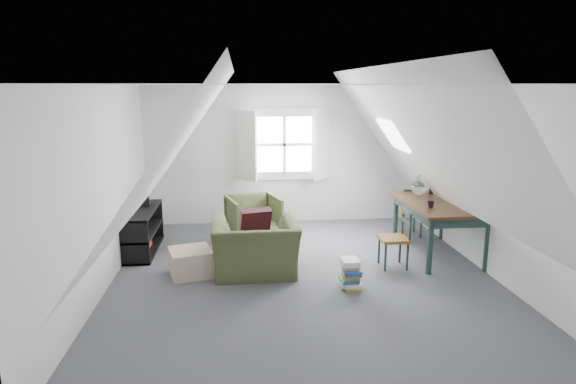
{
  "coord_description": "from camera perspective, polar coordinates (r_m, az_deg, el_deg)",
  "views": [
    {
      "loc": [
        -0.81,
        -5.92,
        2.48
      ],
      "look_at": [
        -0.15,
        0.6,
        1.04
      ],
      "focal_mm": 30.0,
      "sensor_mm": 36.0,
      "label": 1
    }
  ],
  "objects": [
    {
      "name": "armchair_near",
      "position": [
        6.64,
        -3.83,
        -9.54
      ],
      "size": [
        1.14,
        1.0,
        0.74
      ],
      "primitive_type": "imported",
      "rotation": [
        0.0,
        0.0,
        3.15
      ],
      "color": "#414A26",
      "rests_on": "floor"
    },
    {
      "name": "slope_left",
      "position": [
        6.01,
        -12.88,
        5.36
      ],
      "size": [
        3.19,
        5.5,
        4.48
      ],
      "primitive_type": "plane",
      "rotation": [
        0.0,
        2.19,
        0.0
      ],
      "color": "white",
      "rests_on": "wall_left"
    },
    {
      "name": "electronics_box",
      "position": [
        7.83,
        -16.77,
        -0.91
      ],
      "size": [
        0.21,
        0.27,
        0.19
      ],
      "primitive_type": "cube",
      "rotation": [
        0.0,
        0.0,
        0.17
      ],
      "color": "black",
      "rests_on": "media_shelf"
    },
    {
      "name": "cup",
      "position": [
        7.05,
        16.54,
        -1.78
      ],
      "size": [
        0.1,
        0.1,
        0.09
      ],
      "primitive_type": "imported",
      "rotation": [
        0.0,
        0.0,
        -0.07
      ],
      "color": "black",
      "rests_on": "dining_table"
    },
    {
      "name": "skylight",
      "position": [
        7.64,
        12.32,
        6.61
      ],
      "size": [
        0.35,
        0.75,
        0.47
      ],
      "primitive_type": "cube",
      "rotation": [
        0.0,
        0.95,
        0.0
      ],
      "color": "white",
      "rests_on": "slope_right"
    },
    {
      "name": "slope_right",
      "position": [
        6.42,
        15.91,
        5.63
      ],
      "size": [
        3.19,
        5.5,
        4.48
      ],
      "primitive_type": "plane",
      "rotation": [
        0.0,
        -2.19,
        0.0
      ],
      "color": "white",
      "rests_on": "wall_right"
    },
    {
      "name": "magazine_stack",
      "position": [
        6.15,
        7.44,
        -9.59
      ],
      "size": [
        0.28,
        0.33,
        0.37
      ],
      "rotation": [
        0.0,
        0.0,
        0.38
      ],
      "color": "#B29933",
      "rests_on": "floor"
    },
    {
      "name": "ottoman",
      "position": [
        6.64,
        -11.44,
        -8.15
      ],
      "size": [
        0.65,
        0.65,
        0.35
      ],
      "primitive_type": "cube",
      "rotation": [
        0.0,
        0.0,
        0.27
      ],
      "color": "#BEA48E",
      "rests_on": "floor"
    },
    {
      "name": "dining_chair_far",
      "position": [
        8.32,
        14.25,
        -2.18
      ],
      "size": [
        0.4,
        0.4,
        0.84
      ],
      "rotation": [
        0.0,
        0.0,
        2.99
      ],
      "color": "brown",
      "rests_on": "floor"
    },
    {
      "name": "dining_table",
      "position": [
        7.44,
        17.41,
        -1.95
      ],
      "size": [
        0.98,
        1.63,
        0.81
      ],
      "rotation": [
        0.0,
        0.0,
        0.01
      ],
      "color": "#362011",
      "rests_on": "floor"
    },
    {
      "name": "armchair_far",
      "position": [
        8.04,
        -4.08,
        -5.59
      ],
      "size": [
        0.98,
        0.99,
        0.74
      ],
      "primitive_type": "imported",
      "rotation": [
        0.0,
        0.0,
        0.27
      ],
      "color": "#414A26",
      "rests_on": "floor"
    },
    {
      "name": "wall_back",
      "position": [
        8.8,
        -0.46,
        4.39
      ],
      "size": [
        5.0,
        0.0,
        5.0
      ],
      "primitive_type": "plane",
      "rotation": [
        1.57,
        0.0,
        0.0
      ],
      "color": "silver",
      "rests_on": "ground"
    },
    {
      "name": "wall_left",
      "position": [
        6.28,
        -21.27,
        0.26
      ],
      "size": [
        0.0,
        5.5,
        5.5
      ],
      "primitive_type": "plane",
      "rotation": [
        1.57,
        0.0,
        1.57
      ],
      "color": "silver",
      "rests_on": "ground"
    },
    {
      "name": "wall_front",
      "position": [
        3.5,
        8.09,
        -8.33
      ],
      "size": [
        5.0,
        0.0,
        5.0
      ],
      "primitive_type": "plane",
      "rotation": [
        -1.57,
        0.0,
        0.0
      ],
      "color": "silver",
      "rests_on": "ground"
    },
    {
      "name": "floor",
      "position": [
        6.47,
        1.88,
        -10.12
      ],
      "size": [
        5.5,
        5.5,
        0.0
      ],
      "primitive_type": "plane",
      "color": "#4A4A4E",
      "rests_on": "ground"
    },
    {
      "name": "dining_chair_near",
      "position": [
        6.87,
        12.67,
        -5.3
      ],
      "size": [
        0.38,
        0.38,
        0.81
      ],
      "rotation": [
        0.0,
        0.0,
        -1.31
      ],
      "color": "brown",
      "rests_on": "floor"
    },
    {
      "name": "ceiling",
      "position": [
        5.98,
        2.05,
        12.59
      ],
      "size": [
        5.5,
        5.5,
        0.0
      ],
      "primitive_type": "plane",
      "rotation": [
        3.14,
        0.0,
        0.0
      ],
      "color": "white",
      "rests_on": "wall_back"
    },
    {
      "name": "throw_pillow",
      "position": [
        6.57,
        -3.96,
        -3.74
      ],
      "size": [
        0.47,
        0.35,
        0.44
      ],
      "primitive_type": "cube",
      "rotation": [
        0.31,
        0.0,
        0.27
      ],
      "color": "#3C1017",
      "rests_on": "armchair_near"
    },
    {
      "name": "vase_twigs",
      "position": [
        7.93,
        16.64,
        0.66
      ],
      "size": [
        0.07,
        0.08,
        0.55
      ],
      "rotation": [
        0.0,
        0.0,
        0.32
      ],
      "color": "black",
      "rests_on": "dining_table"
    },
    {
      "name": "demijohn",
      "position": [
        7.74,
        15.21,
        0.52
      ],
      "size": [
        0.22,
        0.22,
        0.31
      ],
      "rotation": [
        0.0,
        0.0,
        -0.21
      ],
      "color": "silver",
      "rests_on": "dining_table"
    },
    {
      "name": "paper_box",
      "position": [
        7.1,
        20.37,
        -1.78
      ],
      "size": [
        0.14,
        0.11,
        0.04
      ],
      "primitive_type": "cube",
      "rotation": [
        0.0,
        0.0,
        -0.23
      ],
      "color": "white",
      "rests_on": "dining_table"
    },
    {
      "name": "media_shelf",
      "position": [
        7.66,
        -16.97,
        -4.68
      ],
      "size": [
        0.43,
        1.3,
        0.66
      ],
      "rotation": [
        0.0,
        0.0,
        0.03
      ],
      "color": "black",
      "rests_on": "floor"
    },
    {
      "name": "dormer_window",
      "position": [
        8.7,
        -0.42,
        5.62
      ],
      "size": [
        1.71,
        0.35,
        1.3
      ],
      "color": "white",
      "rests_on": "wall_back"
    },
    {
      "name": "wall_right",
      "position": [
        6.9,
        23.01,
        1.14
      ],
      "size": [
        0.0,
        5.5,
        5.5
      ],
      "primitive_type": "plane",
      "rotation": [
        1.57,
        0.0,
        -1.57
      ],
      "color": "silver",
      "rests_on": "ground"
    }
  ]
}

